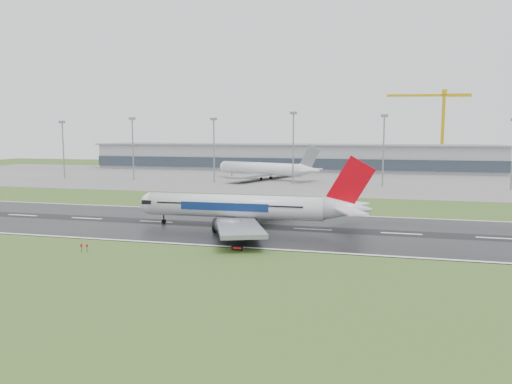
# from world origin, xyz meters

# --- Properties ---
(ground) EXTENTS (520.00, 520.00, 0.00)m
(ground) POSITION_xyz_m (0.00, 0.00, 0.00)
(ground) COLOR #34531E
(ground) RESTS_ON ground
(runway) EXTENTS (400.00, 45.00, 0.10)m
(runway) POSITION_xyz_m (0.00, 0.00, 0.05)
(runway) COLOR black
(runway) RESTS_ON ground
(apron) EXTENTS (400.00, 130.00, 0.08)m
(apron) POSITION_xyz_m (0.00, 125.00, 0.04)
(apron) COLOR slate
(apron) RESTS_ON ground
(terminal) EXTENTS (240.00, 36.00, 15.00)m
(terminal) POSITION_xyz_m (0.00, 185.00, 7.50)
(terminal) COLOR gray
(terminal) RESTS_ON ground
(main_airliner) EXTENTS (57.42, 54.78, 16.66)m
(main_airliner) POSITION_xyz_m (25.21, -1.12, 8.43)
(main_airliner) COLOR silver
(main_airliner) RESTS_ON runway
(parked_airliner) EXTENTS (72.00, 69.64, 16.78)m
(parked_airliner) POSITION_xyz_m (0.52, 118.24, 8.47)
(parked_airliner) COLOR silver
(parked_airliner) RESTS_ON apron
(tower_crane) EXTENTS (48.27, 10.19, 47.55)m
(tower_crane) POSITION_xyz_m (89.58, 200.00, 23.78)
(tower_crane) COLOR #C29708
(tower_crane) RESTS_ON ground
(runway_sign) EXTENTS (2.29, 0.85, 1.04)m
(runway_sign) POSITION_xyz_m (28.87, -24.67, 0.52)
(runway_sign) COLOR black
(runway_sign) RESTS_ON ground
(floodmast_0) EXTENTS (0.64, 0.64, 27.29)m
(floodmast_0) POSITION_xyz_m (-98.04, 100.00, 13.64)
(floodmast_0) COLOR gray
(floodmast_0) RESTS_ON ground
(floodmast_1) EXTENTS (0.64, 0.64, 28.67)m
(floodmast_1) POSITION_xyz_m (-59.94, 100.00, 14.34)
(floodmast_1) COLOR gray
(floodmast_1) RESTS_ON ground
(floodmast_2) EXTENTS (0.64, 0.64, 28.14)m
(floodmast_2) POSITION_xyz_m (-19.19, 100.00, 14.07)
(floodmast_2) COLOR gray
(floodmast_2) RESTS_ON ground
(floodmast_3) EXTENTS (0.64, 0.64, 30.52)m
(floodmast_3) POSITION_xyz_m (17.40, 100.00, 15.26)
(floodmast_3) COLOR gray
(floodmast_3) RESTS_ON ground
(floodmast_4) EXTENTS (0.64, 0.64, 29.03)m
(floodmast_4) POSITION_xyz_m (55.67, 100.00, 14.51)
(floodmast_4) COLOR gray
(floodmast_4) RESTS_ON ground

